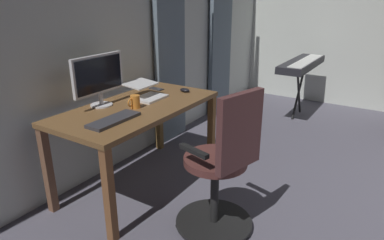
# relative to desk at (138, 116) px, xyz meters

# --- Properties ---
(back_room_partition) EXTENTS (5.72, 0.10, 2.56)m
(back_room_partition) POSITION_rel_desk_xyz_m (-0.62, -0.51, 0.63)
(back_room_partition) COLOR silver
(back_room_partition) RESTS_ON ground
(curtain_left_panel) EXTENTS (0.53, 0.06, 2.34)m
(curtain_left_panel) POSITION_rel_desk_xyz_m (-2.20, -0.40, 0.52)
(curtain_left_panel) COLOR slate
(curtain_left_panel) RESTS_ON ground
(curtain_right_panel) EXTENTS (0.50, 0.06, 2.34)m
(curtain_right_panel) POSITION_rel_desk_xyz_m (-1.03, -0.40, 0.52)
(curtain_right_panel) COLOR slate
(curtain_right_panel) RESTS_ON ground
(desk) EXTENTS (1.46, 0.73, 0.74)m
(desk) POSITION_rel_desk_xyz_m (0.00, 0.00, 0.00)
(desk) COLOR brown
(desk) RESTS_ON ground
(office_chair) EXTENTS (0.56, 0.56, 1.06)m
(office_chair) POSITION_rel_desk_xyz_m (0.20, 0.91, -0.16)
(office_chair) COLOR black
(office_chair) RESTS_ON ground
(computer_monitor) EXTENTS (0.51, 0.18, 0.42)m
(computer_monitor) POSITION_rel_desk_xyz_m (0.17, -0.25, 0.33)
(computer_monitor) COLOR silver
(computer_monitor) RESTS_ON desk
(computer_keyboard) EXTENTS (0.42, 0.15, 0.02)m
(computer_keyboard) POSITION_rel_desk_xyz_m (0.39, 0.11, 0.10)
(computer_keyboard) COLOR #333338
(computer_keyboard) RESTS_ON desk
(laptop) EXTENTS (0.29, 0.32, 0.14)m
(laptop) POSITION_rel_desk_xyz_m (-0.20, -0.07, 0.14)
(laptop) COLOR white
(laptop) RESTS_ON desk
(computer_mouse) EXTENTS (0.06, 0.10, 0.04)m
(computer_mouse) POSITION_rel_desk_xyz_m (-0.55, 0.11, 0.11)
(computer_mouse) COLOR black
(computer_mouse) RESTS_ON desk
(cell_phone_face_up) EXTENTS (0.08, 0.15, 0.01)m
(cell_phone_face_up) POSITION_rel_desk_xyz_m (-0.48, -0.18, 0.10)
(cell_phone_face_up) COLOR #333338
(cell_phone_face_up) RESTS_ON desk
(mug_tea) EXTENTS (0.12, 0.08, 0.11)m
(mug_tea) POSITION_rel_desk_xyz_m (0.07, 0.03, 0.15)
(mug_tea) COLOR orange
(mug_tea) RESTS_ON desk
(piano_keyboard) EXTENTS (1.20, 0.32, 0.79)m
(piano_keyboard) POSITION_rel_desk_xyz_m (-2.58, 0.64, 0.07)
(piano_keyboard) COLOR black
(piano_keyboard) RESTS_ON ground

